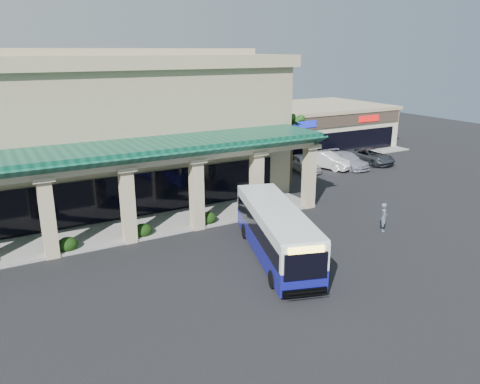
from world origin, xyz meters
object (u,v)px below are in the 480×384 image
pedestrian (384,217)px  car_red (347,160)px  transit_bus (276,233)px  car_white (327,160)px  car_gray (370,156)px  car_silver (303,163)px

pedestrian → car_red: size_ratio=0.36×
transit_bus → car_white: transit_bus is taller
car_gray → car_white: bearing=172.7°
car_white → car_gray: car_white is taller
car_white → car_gray: 5.32m
car_white → car_gray: bearing=-24.2°
transit_bus → car_red: 22.77m
car_white → transit_bus: bearing=-156.6°
car_silver → car_red: car_silver is taller
pedestrian → car_white: size_ratio=0.38×
pedestrian → car_white: 16.69m
transit_bus → pedestrian: 8.33m
car_white → car_red: car_white is taller
transit_bus → car_gray: bearing=51.9°
car_red → car_gray: bearing=4.2°
car_silver → car_gray: car_silver is taller
car_silver → pedestrian: bearing=-99.9°
car_silver → car_white: car_white is taller
pedestrian → car_red: bearing=3.1°
pedestrian → car_silver: bearing=19.2°
car_white → car_red: 2.07m
car_red → transit_bus: bearing=-141.8°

